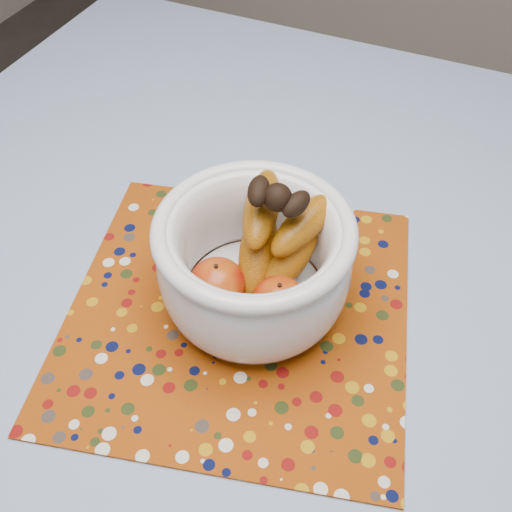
% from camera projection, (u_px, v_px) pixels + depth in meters
% --- Properties ---
extents(table, '(1.20, 1.20, 0.75)m').
position_uv_depth(table, '(263.00, 325.00, 0.85)').
color(table, brown).
rests_on(table, ground).
extents(tablecloth, '(1.32, 1.32, 0.01)m').
position_uv_depth(tablecloth, '(264.00, 290.00, 0.79)').
color(tablecloth, '#667BAA').
rests_on(tablecloth, table).
extents(placemat, '(0.51, 0.51, 0.00)m').
position_uv_depth(placemat, '(238.00, 311.00, 0.76)').
color(placemat, '#873507').
rests_on(placemat, tablecloth).
extents(fruit_bowl, '(0.23, 0.23, 0.19)m').
position_uv_depth(fruit_bowl, '(261.00, 256.00, 0.70)').
color(fruit_bowl, silver).
rests_on(fruit_bowl, placemat).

